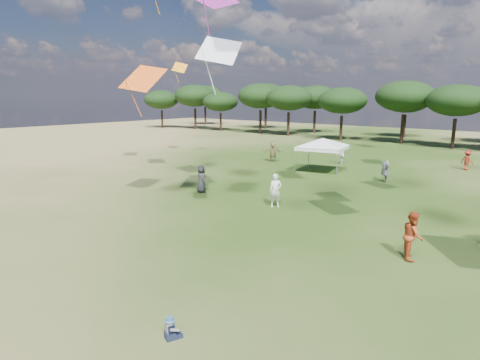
# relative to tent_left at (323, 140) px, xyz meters

# --- Properties ---
(tent_left) EXTENTS (6.46, 6.46, 2.86)m
(tent_left) POSITION_rel_tent_left_xyz_m (0.00, 0.00, 0.00)
(tent_left) COLOR gray
(tent_left) RESTS_ON ground
(toddler) EXTENTS (0.42, 0.45, 0.55)m
(toddler) POSITION_rel_tent_left_xyz_m (7.46, -21.15, -2.19)
(toddler) COLOR #161C31
(toddler) RESTS_ON ground
(festival_crowd) EXTENTS (27.78, 23.34, 1.84)m
(festival_crowd) POSITION_rel_tent_left_xyz_m (8.01, -0.16, -1.58)
(festival_crowd) COLOR silver
(festival_crowd) RESTS_ON ground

